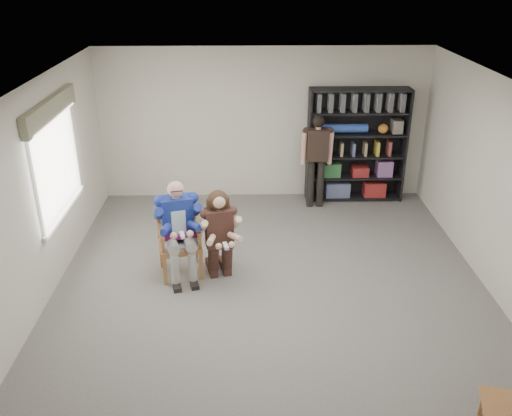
{
  "coord_description": "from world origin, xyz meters",
  "views": [
    {
      "loc": [
        -0.35,
        -6.16,
        4.18
      ],
      "look_at": [
        -0.2,
        0.6,
        1.05
      ],
      "focal_mm": 38.0,
      "sensor_mm": 36.0,
      "label": 1
    }
  ],
  "objects_px": {
    "kneeling_woman": "(220,236)",
    "bookshelf": "(356,146)",
    "armchair": "(179,239)",
    "standing_man": "(317,162)",
    "seated_man": "(179,229)"
  },
  "relations": [
    {
      "from": "armchair",
      "to": "standing_man",
      "type": "bearing_deg",
      "value": 32.32
    },
    {
      "from": "bookshelf",
      "to": "standing_man",
      "type": "bearing_deg",
      "value": -156.51
    },
    {
      "from": "seated_man",
      "to": "bookshelf",
      "type": "relative_size",
      "value": 0.68
    },
    {
      "from": "bookshelf",
      "to": "standing_man",
      "type": "relative_size",
      "value": 1.22
    },
    {
      "from": "kneeling_woman",
      "to": "standing_man",
      "type": "distance_m",
      "value": 2.94
    },
    {
      "from": "bookshelf",
      "to": "seated_man",
      "type": "bearing_deg",
      "value": -138.51
    },
    {
      "from": "armchair",
      "to": "standing_man",
      "type": "relative_size",
      "value": 0.64
    },
    {
      "from": "seated_man",
      "to": "standing_man",
      "type": "xyz_separation_m",
      "value": [
        2.22,
        2.31,
        0.15
      ]
    },
    {
      "from": "standing_man",
      "to": "kneeling_woman",
      "type": "bearing_deg",
      "value": -124.22
    },
    {
      "from": "kneeling_woman",
      "to": "armchair",
      "type": "bearing_deg",
      "value": 154.52
    },
    {
      "from": "kneeling_woman",
      "to": "standing_man",
      "type": "height_order",
      "value": "standing_man"
    },
    {
      "from": "seated_man",
      "to": "kneeling_woman",
      "type": "relative_size",
      "value": 1.09
    },
    {
      "from": "armchair",
      "to": "kneeling_woman",
      "type": "bearing_deg",
      "value": -25.48
    },
    {
      "from": "kneeling_woman",
      "to": "bookshelf",
      "type": "height_order",
      "value": "bookshelf"
    },
    {
      "from": "seated_man",
      "to": "standing_man",
      "type": "bearing_deg",
      "value": 32.32
    }
  ]
}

